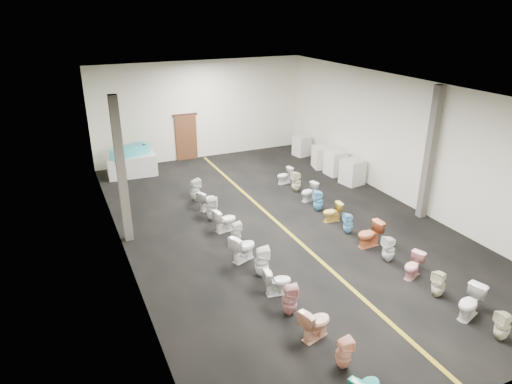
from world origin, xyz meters
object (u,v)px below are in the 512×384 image
at_px(toilet_left_4, 278,281).
at_px(toilet_right_6, 348,223).
at_px(toilet_left_2, 315,323).
at_px(toilet_right_7, 332,212).
at_px(toilet_right_9, 309,192).
at_px(display_table, 132,165).
at_px(toilet_left_7, 236,233).
at_px(toilet_right_5, 370,234).
at_px(toilet_right_2, 439,284).
at_px(toilet_left_5, 262,261).
at_px(toilet_right_11, 285,176).
at_px(toilet_left_11, 195,190).
at_px(toilet_right_0, 503,326).
at_px(appliance_crate_a, 352,172).
at_px(toilet_right_3, 413,266).
at_px(toilet_left_8, 225,220).
at_px(toilet_left_9, 212,209).
at_px(toilet_right_1, 470,303).
at_px(toilet_left_1, 344,353).
at_px(toilet_right_10, 296,182).
at_px(appliance_crate_c, 323,157).
at_px(toilet_right_8, 318,201).
at_px(bathtub, 130,151).
at_px(toilet_left_3, 289,300).
at_px(appliance_crate_b, 336,163).
at_px(appliance_crate_d, 302,146).
at_px(toilet_left_10, 207,200).
at_px(toilet_right_4, 389,249).
at_px(toilet_left_6, 243,247).

bearing_deg(toilet_left_4, toilet_right_6, -52.66).
height_order(toilet_left_2, toilet_left_4, toilet_left_2).
xyz_separation_m(toilet_right_7, toilet_right_9, (0.19, 1.85, 0.01)).
xyz_separation_m(display_table, toilet_left_7, (1.79, -7.37, -0.10)).
height_order(toilet_left_4, toilet_right_5, toilet_right_5).
bearing_deg(toilet_right_2, toilet_left_5, -144.46).
bearing_deg(toilet_left_4, toilet_right_11, -21.33).
xyz_separation_m(toilet_left_11, toilet_right_0, (3.75, -10.12, -0.06)).
bearing_deg(appliance_crate_a, toilet_right_3, -112.06).
distance_m(display_table, toilet_left_8, 6.72).
distance_m(toilet_left_2, toilet_left_7, 4.72).
xyz_separation_m(toilet_left_9, toilet_left_11, (-0.00, 1.86, 0.01)).
xyz_separation_m(toilet_left_9, toilet_right_11, (3.84, 2.03, -0.08)).
distance_m(toilet_left_4, toilet_right_1, 4.54).
xyz_separation_m(toilet_right_1, toilet_right_6, (-0.10, 4.70, -0.04)).
distance_m(toilet_left_1, toilet_right_10, 9.38).
height_order(appliance_crate_c, toilet_right_8, appliance_crate_c).
distance_m(toilet_right_5, toilet_right_9, 3.76).
xyz_separation_m(appliance_crate_a, toilet_right_3, (-2.59, -6.40, -0.16)).
bearing_deg(toilet_left_8, toilet_left_11, -6.59).
bearing_deg(bathtub, toilet_right_9, -65.28).
height_order(toilet_left_4, toilet_right_11, toilet_left_4).
xyz_separation_m(toilet_left_3, toilet_left_7, (0.18, 3.77, -0.06)).
bearing_deg(toilet_right_11, toilet_right_5, -6.72).
relative_size(toilet_left_7, toilet_left_9, 0.83).
bearing_deg(bathtub, toilet_left_3, -102.12).
bearing_deg(bathtub, display_table, -110.31).
height_order(toilet_left_9, toilet_right_7, toilet_left_9).
bearing_deg(toilet_right_5, toilet_right_7, -178.86).
bearing_deg(toilet_right_3, toilet_right_0, -22.17).
bearing_deg(appliance_crate_b, display_table, 156.33).
distance_m(toilet_left_4, toilet_right_0, 5.10).
distance_m(appliance_crate_d, toilet_right_11, 3.88).
bearing_deg(toilet_right_9, toilet_left_3, -47.39).
height_order(toilet_left_3, toilet_right_11, toilet_left_3).
relative_size(appliance_crate_d, toilet_left_10, 1.33).
bearing_deg(toilet_right_11, toilet_left_1, -26.71).
relative_size(appliance_crate_d, toilet_left_3, 1.18).
relative_size(toilet_left_8, toilet_right_11, 1.14).
xyz_separation_m(bathtub, toilet_left_3, (1.60, -11.14, -0.67)).
distance_m(toilet_left_10, toilet_right_6, 5.03).
xyz_separation_m(toilet_left_7, toilet_right_8, (3.53, 0.97, 0.04)).
height_order(toilet_left_5, toilet_left_8, toilet_left_5).
height_order(toilet_right_2, toilet_right_9, toilet_right_2).
height_order(toilet_left_9, toilet_right_2, toilet_left_9).
xyz_separation_m(appliance_crate_b, toilet_left_5, (-6.25, -5.86, -0.09)).
height_order(toilet_right_4, toilet_right_10, toilet_right_10).
bearing_deg(toilet_left_10, toilet_right_5, -165.96).
height_order(toilet_left_6, toilet_right_2, toilet_left_6).
relative_size(toilet_left_10, toilet_right_6, 1.04).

